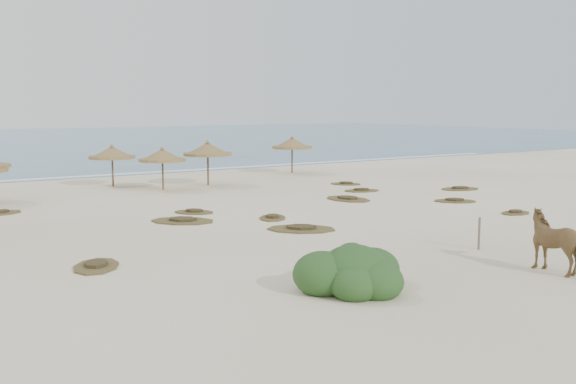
% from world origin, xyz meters
% --- Properties ---
extents(ground, '(160.00, 160.00, 0.00)m').
position_xyz_m(ground, '(0.00, 0.00, 0.00)').
color(ground, '#F1E3C6').
rests_on(ground, ground).
extents(ocean, '(200.00, 100.00, 0.01)m').
position_xyz_m(ocean, '(0.00, 75.00, 0.00)').
color(ocean, '#2A5E7F').
rests_on(ocean, ground).
extents(foam_line, '(70.00, 0.60, 0.01)m').
position_xyz_m(foam_line, '(0.00, 26.00, 0.00)').
color(foam_line, white).
rests_on(foam_line, ground).
extents(palapa_2, '(2.98, 2.98, 2.49)m').
position_xyz_m(palapa_2, '(-2.10, 16.52, 1.93)').
color(palapa_2, brown).
rests_on(palapa_2, ground).
extents(palapa_3, '(2.81, 2.81, 2.53)m').
position_xyz_m(palapa_3, '(-3.97, 19.66, 1.96)').
color(palapa_3, brown).
rests_on(palapa_3, ground).
extents(palapa_4, '(3.79, 3.79, 2.73)m').
position_xyz_m(palapa_4, '(1.04, 17.15, 2.12)').
color(palapa_4, brown).
rests_on(palapa_4, ground).
extents(palapa_5, '(3.18, 3.18, 2.68)m').
position_xyz_m(palapa_5, '(9.10, 20.18, 2.08)').
color(palapa_5, brown).
rests_on(palapa_5, ground).
extents(horse, '(0.96, 2.07, 1.74)m').
position_xyz_m(horse, '(0.42, -6.80, 0.87)').
color(horse, olive).
rests_on(horse, ground).
extents(fence_post_near, '(0.10, 0.10, 1.08)m').
position_xyz_m(fence_post_near, '(0.80, -3.61, 0.54)').
color(fence_post_near, '#6B5E50').
rests_on(fence_post_near, ground).
extents(bush, '(3.08, 2.71, 1.38)m').
position_xyz_m(bush, '(-5.66, -5.04, 0.45)').
color(bush, '#2D5424').
rests_on(bush, ground).
extents(scrub_0, '(2.05, 2.38, 0.16)m').
position_xyz_m(scrub_0, '(-10.54, 0.94, 0.05)').
color(scrub_0, brown).
rests_on(scrub_0, ground).
extents(scrub_1, '(3.13, 3.10, 0.16)m').
position_xyz_m(scrub_1, '(-5.32, 6.52, 0.05)').
color(scrub_1, brown).
rests_on(scrub_1, ground).
extents(scrub_2, '(1.91, 2.05, 0.16)m').
position_xyz_m(scrub_2, '(-1.84, 5.12, 0.05)').
color(scrub_2, brown).
rests_on(scrub_2, ground).
extents(scrub_3, '(2.02, 2.80, 0.16)m').
position_xyz_m(scrub_3, '(4.28, 7.73, 0.05)').
color(scrub_3, brown).
rests_on(scrub_3, ground).
extents(scrub_4, '(2.46, 2.33, 0.16)m').
position_xyz_m(scrub_4, '(8.32, 4.29, 0.05)').
color(scrub_4, brown).
rests_on(scrub_4, ground).
extents(scrub_5, '(2.59, 1.99, 0.16)m').
position_xyz_m(scrub_5, '(12.16, 7.41, 0.05)').
color(scrub_5, brown).
rests_on(scrub_5, ground).
extents(scrub_7, '(2.33, 1.88, 0.16)m').
position_xyz_m(scrub_7, '(6.96, 9.90, 0.05)').
color(scrub_7, brown).
rests_on(scrub_7, ground).
extents(scrub_9, '(3.15, 3.00, 0.16)m').
position_xyz_m(scrub_9, '(-2.21, 2.42, 0.05)').
color(scrub_9, brown).
rests_on(scrub_9, ground).
extents(scrub_10, '(2.12, 2.23, 0.16)m').
position_xyz_m(scrub_10, '(8.15, 12.83, 0.05)').
color(scrub_10, brown).
rests_on(scrub_10, ground).
extents(scrub_11, '(1.86, 1.21, 0.16)m').
position_xyz_m(scrub_11, '(-3.14, -1.88, 0.05)').
color(scrub_11, brown).
rests_on(scrub_11, ground).
extents(scrub_12, '(1.58, 1.08, 0.16)m').
position_xyz_m(scrub_12, '(7.82, 0.32, 0.05)').
color(scrub_12, brown).
rests_on(scrub_12, ground).
extents(scrub_13, '(2.10, 2.14, 0.16)m').
position_xyz_m(scrub_13, '(-4.00, 8.27, 0.05)').
color(scrub_13, brown).
rests_on(scrub_13, ground).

